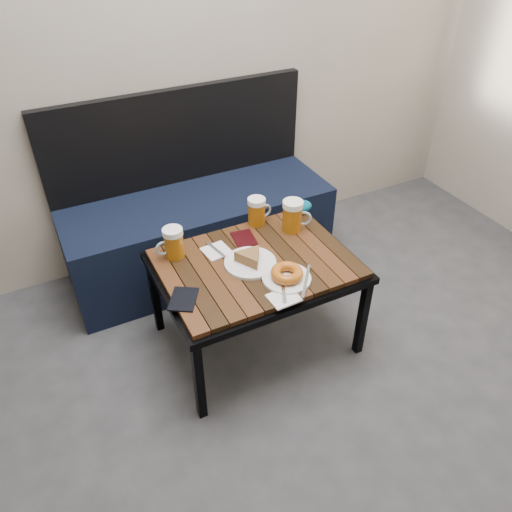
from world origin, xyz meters
name	(u,v)px	position (x,y,z in m)	size (l,w,h in m)	color
bench	(198,225)	(0.13, 1.76, 0.27)	(1.40, 0.50, 0.95)	black
cafe_table	(256,269)	(0.15, 1.10, 0.43)	(0.84, 0.62, 0.47)	black
beer_mug_left	(173,243)	(-0.15, 1.29, 0.54)	(0.13, 0.09, 0.14)	#9C570C
beer_mug_centre	(257,211)	(0.29, 1.36, 0.54)	(0.12, 0.09, 0.13)	#9C570C
beer_mug_right	(293,216)	(0.41, 1.24, 0.55)	(0.14, 0.12, 0.15)	#9C570C
plate_pie	(250,260)	(0.12, 1.09, 0.50)	(0.22, 0.22, 0.06)	white
plate_bagel	(287,275)	(0.21, 0.94, 0.49)	(0.23, 0.24, 0.06)	white
napkin_left	(216,251)	(0.03, 1.24, 0.48)	(0.12, 0.15, 0.01)	white
napkin_right	(284,298)	(0.14, 0.84, 0.48)	(0.12, 0.10, 0.01)	white
passport_navy	(183,299)	(-0.21, 1.01, 0.48)	(0.10, 0.14, 0.01)	black
passport_burgundy	(244,239)	(0.18, 1.27, 0.48)	(0.09, 0.13, 0.01)	black
knit_pouch	(298,207)	(0.51, 1.36, 0.50)	(0.14, 0.09, 0.06)	navy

